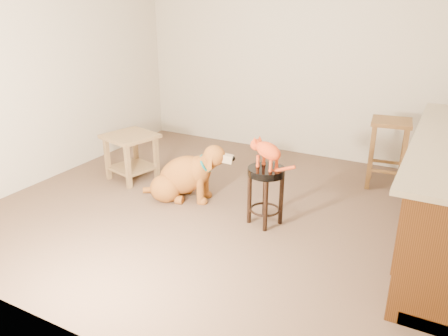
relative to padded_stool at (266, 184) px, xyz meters
The scene contains 7 objects.
floor 0.59m from the padded_stool, 168.72° to the left, with size 4.50×4.00×0.01m, color brown.
room_shell 1.35m from the padded_stool, 168.72° to the left, with size 4.54×4.04×2.62m.
padded_stool is the anchor object (origin of this frame).
wood_stool 1.68m from the padded_stool, 59.98° to the left, with size 0.46×0.46×0.76m.
side_table 1.82m from the padded_stool, behind, with size 0.63×0.63×0.54m.
golden_retriever 0.98m from the padded_stool, behind, with size 1.02×0.57×0.66m.
tabby_kitten 0.32m from the padded_stool, 153.46° to the left, with size 0.47×0.23×0.30m.
Camera 1 is at (1.81, -3.49, 1.98)m, focal length 35.00 mm.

